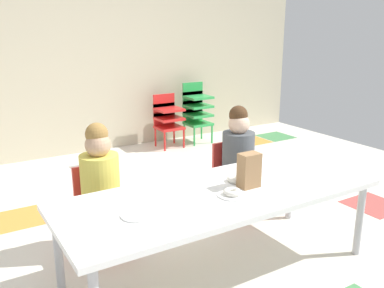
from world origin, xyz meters
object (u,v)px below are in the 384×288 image
Objects in this scene: paper_bag_brown at (249,170)px; paper_plate_center_table at (137,215)px; seated_child_near_camera at (100,177)px; kid_chair_green_stack at (196,109)px; paper_plate_near_edge at (232,195)px; donut_powdered_on_plate at (232,192)px; kid_chair_red_stack at (168,117)px; donut_powdered_loose at (236,179)px; seated_child_middle_seat at (238,151)px; craft_table at (221,197)px.

paper_bag_brown reaches higher than paper_plate_center_table.
paper_bag_brown is at bearing -40.98° from seated_child_near_camera.
kid_chair_green_stack is 3.22m from paper_plate_near_edge.
donut_powdered_on_plate is (-1.52, -2.83, 0.12)m from kid_chair_green_stack.
paper_plate_near_edge is (-1.52, -2.83, 0.10)m from kid_chair_green_stack.
kid_chair_green_stack is at bearing 0.06° from kid_chair_red_stack.
kid_chair_red_stack reaches higher than paper_plate_center_table.
donut_powdered_loose is at bearing 95.78° from paper_bag_brown.
seated_child_middle_seat reaches higher than paper_bag_brown.
seated_child_near_camera is at bearing -134.68° from kid_chair_green_stack.
kid_chair_green_stack is at bearing 52.74° from paper_plate_center_table.
paper_plate_center_table is (-1.19, -0.67, -0.00)m from seated_child_middle_seat.
paper_plate_center_table is at bearing 175.96° from donut_powdered_on_plate.
paper_bag_brown is at bearing 1.59° from paper_plate_center_table.
donut_powdered_loose is (-0.01, 0.11, -0.09)m from paper_bag_brown.
seated_child_middle_seat reaches higher than paper_plate_center_table.
paper_bag_brown is 1.82× the size of donut_powdered_loose.
donut_powdered_on_plate is at bearing -79.37° from craft_table.
seated_child_middle_seat is 0.68m from donut_powdered_loose.
donut_powdered_loose is (0.76, 0.14, 0.01)m from paper_plate_center_table.
seated_child_near_camera is 8.65× the size of donut_powdered_on_plate.
paper_bag_brown is 2.07× the size of donut_powdered_on_plate.
craft_table is at bearing -155.26° from donut_powdered_loose.
seated_child_near_camera is 5.10× the size of paper_plate_center_table.
paper_bag_brown is (-1.35, -2.77, 0.20)m from kid_chair_green_stack.
paper_plate_center_table is at bearing -92.34° from seated_child_near_camera.
seated_child_middle_seat is 1.36m from paper_plate_center_table.
paper_plate_center_table is at bearing -178.41° from paper_bag_brown.
paper_plate_center_table is (-0.58, -0.05, 0.04)m from craft_table.
kid_chair_red_stack is at bearing 68.10° from craft_table.
paper_plate_near_edge reaches higher than craft_table.
seated_child_near_camera is 1.00m from paper_bag_brown.
craft_table is at bearing 171.19° from paper_bag_brown.
paper_plate_near_edge is 1.00× the size of paper_plate_center_table.
kid_chair_green_stack is (2.10, 2.12, -0.10)m from seated_child_near_camera.
craft_table is 0.59m from paper_plate_center_table.
kid_chair_red_stack is at bearing 69.07° from paper_plate_near_edge.
seated_child_middle_seat is 1.15× the size of kid_chair_green_stack.
seated_child_near_camera is 0.92m from paper_plate_near_edge.
donut_powdered_on_plate is at bearing -51.29° from seated_child_near_camera.
kid_chair_red_stack is (0.50, 2.12, -0.16)m from seated_child_middle_seat.
donut_powdered_on_plate reaches higher than craft_table.
seated_child_near_camera is at bearing 180.00° from seated_child_middle_seat.
seated_child_near_camera is 4.17× the size of paper_bag_brown.
craft_table is 19.01× the size of donut_powdered_on_plate.
craft_table is 0.87m from seated_child_middle_seat.
seated_child_near_camera is 5.10× the size of paper_plate_near_edge.
kid_chair_green_stack is at bearing 61.73° from donut_powdered_on_plate.
seated_child_near_camera is at bearing 131.81° from craft_table.
paper_bag_brown is (-0.91, -2.77, 0.26)m from kid_chair_red_stack.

